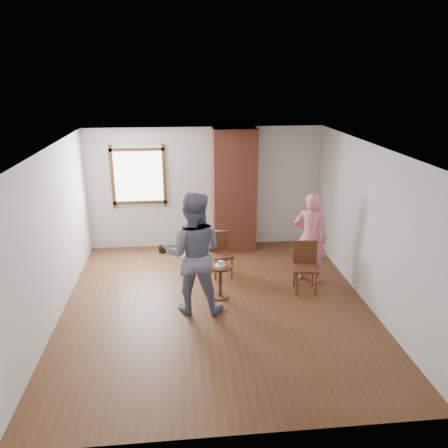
{
  "coord_description": "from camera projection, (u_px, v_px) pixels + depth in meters",
  "views": [
    {
      "loc": [
        -0.52,
        -6.37,
        3.66
      ],
      "look_at": [
        0.21,
        0.8,
        1.15
      ],
      "focal_mm": 35.0,
      "sensor_mm": 36.0,
      "label": 1
    }
  ],
  "objects": [
    {
      "name": "cake_slice",
      "position": [
        221.0,
        263.0,
        7.3
      ],
      "size": [
        0.08,
        0.07,
        0.06
      ],
      "primitive_type": "cube",
      "color": "white",
      "rests_on": "cake_plate"
    },
    {
      "name": "person_pink",
      "position": [
        310.0,
        238.0,
        7.86
      ],
      "size": [
        0.73,
        0.63,
        1.68
      ],
      "primitive_type": "imported",
      "rotation": [
        0.0,
        0.0,
        2.68
      ],
      "color": "pink",
      "rests_on": "ground"
    },
    {
      "name": "cake_plate",
      "position": [
        220.0,
        265.0,
        7.31
      ],
      "size": [
        0.18,
        0.18,
        0.01
      ],
      "primitive_type": "cylinder",
      "color": "white",
      "rests_on": "side_table"
    },
    {
      "name": "brick_chimney",
      "position": [
        234.0,
        190.0,
        9.21
      ],
      "size": [
        0.9,
        0.5,
        2.6
      ],
      "primitive_type": "cube",
      "color": "#AE583D",
      "rests_on": "ground"
    },
    {
      "name": "dining_chair_right",
      "position": [
        305.0,
        264.0,
        7.63
      ],
      "size": [
        0.46,
        0.46,
        0.88
      ],
      "rotation": [
        0.0,
        0.0,
        -0.14
      ],
      "color": "#5A2F1B",
      "rests_on": "ground"
    },
    {
      "name": "stoneware_crock",
      "position": [
        218.0,
        239.0,
        9.43
      ],
      "size": [
        0.5,
        0.5,
        0.51
      ],
      "primitive_type": "cylinder",
      "rotation": [
        0.0,
        0.0,
        -0.32
      ],
      "color": "tan",
      "rests_on": "ground"
    },
    {
      "name": "dark_pot",
      "position": [
        162.0,
        249.0,
        9.35
      ],
      "size": [
        0.17,
        0.17,
        0.15
      ],
      "primitive_type": "cylinder",
      "rotation": [
        0.0,
        0.0,
        -0.12
      ],
      "color": "black",
      "rests_on": "ground"
    },
    {
      "name": "man",
      "position": [
        193.0,
        253.0,
        6.81
      ],
      "size": [
        1.06,
        0.88,
        1.97
      ],
      "primitive_type": "imported",
      "rotation": [
        0.0,
        0.0,
        3.0
      ],
      "color": "#151B39",
      "rests_on": "ground"
    },
    {
      "name": "side_table",
      "position": [
        220.0,
        276.0,
        7.37
      ],
      "size": [
        0.4,
        0.4,
        0.6
      ],
      "color": "#5A2F1B",
      "rests_on": "ground"
    },
    {
      "name": "dining_chair_left",
      "position": [
        220.0,
        251.0,
        8.22
      ],
      "size": [
        0.46,
        0.46,
        0.83
      ],
      "rotation": [
        0.0,
        0.0,
        0.2
      ],
      "color": "#5A2F1B",
      "rests_on": "ground"
    },
    {
      "name": "ground",
      "position": [
        217.0,
        306.0,
        7.24
      ],
      "size": [
        5.5,
        5.5,
        0.0
      ],
      "primitive_type": "plane",
      "color": "brown",
      "rests_on": "ground"
    },
    {
      "name": "room_shell",
      "position": [
        209.0,
        191.0,
        7.2
      ],
      "size": [
        5.04,
        5.52,
        2.62
      ],
      "color": "silver",
      "rests_on": "ground"
    }
  ]
}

